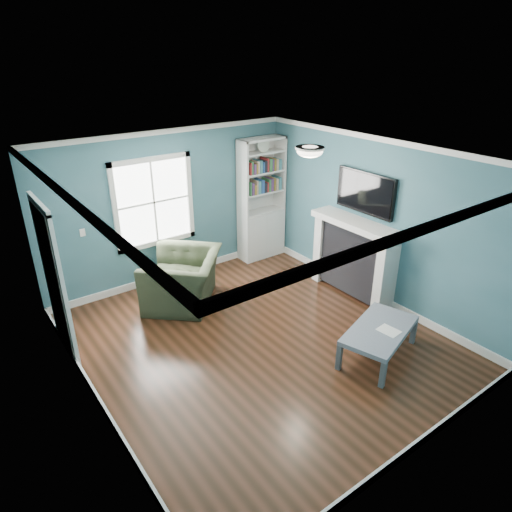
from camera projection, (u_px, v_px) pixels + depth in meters
floor at (258, 341)px, 6.43m from camera, size 5.00×5.00×0.00m
room_walls at (259, 238)px, 5.77m from camera, size 5.00×5.00×5.00m
trim at (259, 262)px, 5.91m from camera, size 4.50×5.00×2.60m
window at (154, 202)px, 7.48m from camera, size 1.40×0.06×1.50m
bookshelf at (261, 211)px, 8.68m from camera, size 0.90×0.35×2.31m
fireplace at (353, 258)px, 7.43m from camera, size 0.44×1.58×1.30m
tv at (365, 193)px, 7.04m from camera, size 0.06×1.10×0.65m
door at (54, 280)px, 5.81m from camera, size 0.12×0.98×2.17m
ceiling_fixture at (310, 151)px, 5.92m from camera, size 0.38×0.38×0.15m
light_switch at (82, 233)px, 6.94m from camera, size 0.08×0.01×0.12m
recliner at (182, 271)px, 7.20m from camera, size 1.44×1.47×1.09m
coffee_table at (380, 332)px, 5.99m from camera, size 1.33×0.98×0.43m
paper_sheet at (389, 331)px, 5.91m from camera, size 0.24×0.29×0.00m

